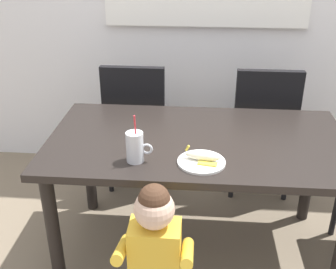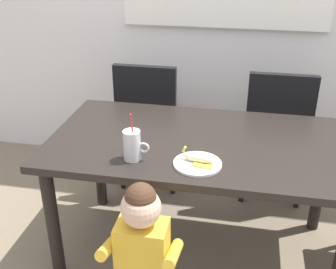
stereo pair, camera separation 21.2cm
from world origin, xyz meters
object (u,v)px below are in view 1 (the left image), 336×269
Objects in this scene: milk_cup at (136,149)px; peeled_banana at (204,157)px; toddler_standing at (156,247)px; dining_chair_left at (137,119)px; snack_plate at (202,162)px; dining_chair_right at (263,124)px; dining_table at (198,154)px.

milk_cup reaches higher than peeled_banana.
milk_cup is at bearing 110.33° from toddler_standing.
snack_plate is (0.46, -0.93, 0.21)m from dining_chair_left.
dining_chair_right is 1.15× the size of toddler_standing.
milk_cup reaches higher than dining_chair_right.
toddler_standing is at bearing -105.34° from dining_table.
dining_chair_left is (-0.44, 0.67, -0.11)m from dining_table.
dining_chair_left is 0.88m from dining_chair_right.
milk_cup is 1.09× the size of snack_plate.
snack_plate is (-0.42, -0.93, 0.21)m from dining_chair_right.
snack_plate is 0.03m from peeled_banana.
milk_cup is 1.43× the size of peeled_banana.
milk_cup reaches higher than dining_chair_left.
toddler_standing reaches higher than peeled_banana.
peeled_banana reaches higher than snack_plate.
dining_chair_right is 4.17× the size of snack_plate.
toddler_standing is 3.34× the size of milk_cup.
toddler_standing is at bearing -69.67° from milk_cup.
dining_chair_right is at bearing 65.65° from snack_plate.
dining_chair_left reaches higher than toddler_standing.
snack_plate reaches higher than dining_table.
peeled_banana is (0.47, -0.93, 0.24)m from dining_chair_left.
dining_chair_right is at bearing 51.77° from milk_cup.
milk_cup is at bearing 98.66° from dining_chair_left.
dining_chair_left reaches higher than snack_plate.
peeled_banana is at bearing 116.68° from dining_chair_left.
dining_table is 6.36× the size of milk_cup.
snack_plate is (0.02, -0.26, 0.10)m from dining_table.
dining_chair_left is 0.99m from milk_cup.
dining_table is at bearing 94.34° from snack_plate.
snack_plate is at bearing -85.66° from dining_table.
toddler_standing reaches higher than snack_plate.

